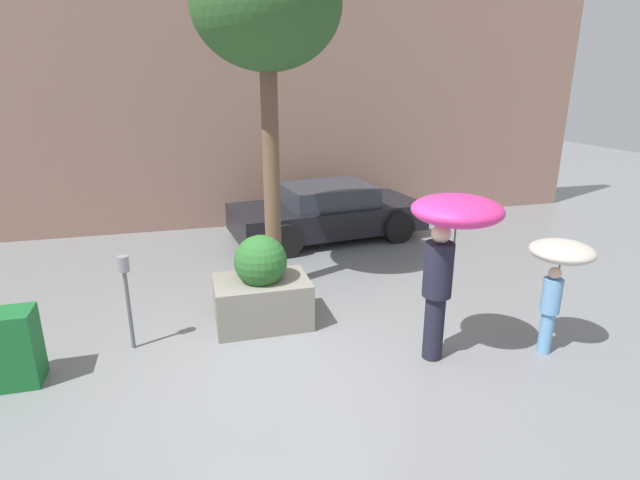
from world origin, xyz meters
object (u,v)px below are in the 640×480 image
person_child (559,264)px  parking_meter (126,283)px  planter_box (262,288)px  parked_car_near (327,212)px  newspaper_box (14,348)px  street_tree (266,9)px  person_adult (451,233)px

person_child → parking_meter: bearing=138.2°
planter_box → parked_car_near: size_ratio=0.31×
person_child → newspaper_box: bearing=145.3°
person_child → parked_car_near: 5.63m
planter_box → newspaper_box: 3.03m
planter_box → parked_car_near: planter_box is taller
planter_box → parked_car_near: bearing=61.6°
parking_meter → newspaper_box: bearing=-157.2°
street_tree → planter_box: bearing=-107.4°
planter_box → newspaper_box: planter_box is taller
parking_meter → planter_box: bearing=8.2°
planter_box → street_tree: street_tree is taller
parking_meter → person_child: bearing=-15.5°
person_adult → street_tree: 4.18m
person_child → parking_meter: person_child is taller
planter_box → parking_meter: 1.80m
parked_car_near → newspaper_box: (-4.94, -4.48, -0.12)m
parked_car_near → parking_meter: 5.47m
parked_car_near → newspaper_box: size_ratio=4.78×
person_child → newspaper_box: (-6.37, 0.94, -0.73)m
parking_meter → street_tree: bearing=35.3°
newspaper_box → parking_meter: bearing=22.8°
person_adult → parking_meter: (-3.75, 1.28, -0.74)m
planter_box → person_adult: (2.01, -1.53, 1.11)m
parked_car_near → parking_meter: bearing=129.3°
person_child → parked_car_near: person_child is taller
parked_car_near → planter_box: bearing=144.3°
parking_meter → newspaper_box: (-1.19, -0.50, -0.46)m
person_adult → newspaper_box: person_adult is taller
street_tree → person_child: bearing=-44.1°
parking_meter → parked_car_near: bearing=46.7°
person_adult → street_tree: bearing=155.0°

